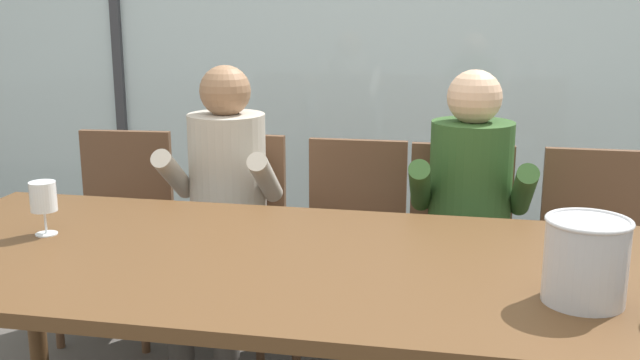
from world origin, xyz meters
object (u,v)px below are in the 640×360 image
(chair_center, at_px, (354,230))
(chair_right_of_center, at_px, (459,238))
(person_beige_jumper, at_px, (223,193))
(chair_near_curtain, at_px, (121,215))
(chair_left_of_center, at_px, (233,221))
(chair_near_window_right, at_px, (596,246))
(wine_glass_by_left_taster, at_px, (43,198))
(ice_bucket_secondary, at_px, (586,259))
(dining_table, at_px, (297,277))
(person_olive_shirt, at_px, (470,206))

(chair_center, distance_m, chair_right_of_center, 0.44)
(chair_center, relative_size, person_beige_jumper, 0.73)
(chair_near_curtain, height_order, chair_right_of_center, same)
(chair_left_of_center, height_order, person_beige_jumper, person_beige_jumper)
(chair_left_of_center, distance_m, chair_near_window_right, 1.50)
(chair_near_window_right, height_order, wine_glass_by_left_taster, wine_glass_by_left_taster)
(chair_near_curtain, bearing_deg, person_beige_jumper, -20.80)
(chair_near_curtain, relative_size, ice_bucket_secondary, 4.06)
(dining_table, bearing_deg, chair_right_of_center, 63.57)
(chair_left_of_center, distance_m, person_olive_shirt, 1.04)
(chair_right_of_center, xyz_separation_m, person_olive_shirt, (0.03, -0.13, 0.17))
(person_beige_jumper, xyz_separation_m, wine_glass_by_left_taster, (-0.34, -0.74, 0.16))
(chair_left_of_center, relative_size, chair_right_of_center, 1.00)
(chair_left_of_center, bearing_deg, dining_table, -62.89)
(chair_center, distance_m, person_beige_jumper, 0.57)
(chair_near_window_right, relative_size, person_olive_shirt, 0.73)
(person_olive_shirt, distance_m, wine_glass_by_left_taster, 1.54)
(chair_near_window_right, xyz_separation_m, person_olive_shirt, (-0.50, -0.13, 0.17))
(chair_left_of_center, bearing_deg, chair_near_window_right, -2.31)
(chair_near_curtain, distance_m, person_beige_jumper, 0.59)
(wine_glass_by_left_taster, bearing_deg, chair_right_of_center, 33.88)
(chair_center, distance_m, wine_glass_by_left_taster, 1.28)
(person_beige_jumper, xyz_separation_m, ice_bucket_secondary, (1.27, -0.98, 0.15))
(chair_left_of_center, relative_size, person_olive_shirt, 0.73)
(chair_near_curtain, height_order, chair_center, same)
(person_beige_jumper, bearing_deg, chair_center, 13.27)
(person_olive_shirt, bearing_deg, chair_right_of_center, 103.89)
(chair_near_curtain, bearing_deg, ice_bucket_secondary, -36.74)
(chair_near_curtain, relative_size, chair_near_window_right, 1.00)
(dining_table, height_order, chair_near_window_right, chair_near_window_right)
(dining_table, distance_m, ice_bucket_secondary, 0.81)
(chair_left_of_center, distance_m, chair_center, 0.54)
(chair_near_window_right, distance_m, person_olive_shirt, 0.54)
(chair_right_of_center, distance_m, person_olive_shirt, 0.22)
(chair_left_of_center, distance_m, person_beige_jumper, 0.24)
(chair_near_curtain, relative_size, person_olive_shirt, 0.73)
(chair_center, xyz_separation_m, person_beige_jumper, (-0.52, -0.15, 0.17))
(chair_right_of_center, bearing_deg, chair_near_curtain, 178.49)
(chair_left_of_center, height_order, person_olive_shirt, person_olive_shirt)
(person_beige_jumper, distance_m, ice_bucket_secondary, 1.61)
(chair_near_window_right, xyz_separation_m, person_beige_jumper, (-1.49, -0.13, 0.17))
(dining_table, height_order, person_olive_shirt, person_olive_shirt)
(chair_near_curtain, bearing_deg, chair_near_window_right, -5.45)
(ice_bucket_secondary, height_order, wine_glass_by_left_taster, ice_bucket_secondary)
(ice_bucket_secondary, bearing_deg, chair_near_window_right, 78.88)
(chair_near_window_right, bearing_deg, ice_bucket_secondary, -101.09)
(chair_near_curtain, relative_size, chair_center, 1.00)
(dining_table, relative_size, chair_right_of_center, 2.85)
(chair_left_of_center, bearing_deg, chair_center, -3.26)
(chair_near_curtain, distance_m, person_olive_shirt, 1.55)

